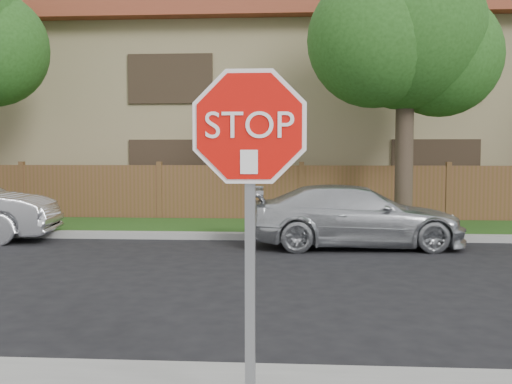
{
  "coord_description": "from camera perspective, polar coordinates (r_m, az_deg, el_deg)",
  "views": [
    {
      "loc": [
        -0.11,
        -5.23,
        2.0
      ],
      "look_at": [
        -0.41,
        -0.9,
        1.7
      ],
      "focal_mm": 42.0,
      "sensor_mm": 36.0,
      "label": 1
    }
  ],
  "objects": [
    {
      "name": "grass_strip",
      "position": [
        15.15,
        4.37,
        -3.44
      ],
      "size": [
        70.0,
        3.0,
        0.12
      ],
      "primitive_type": "cube",
      "color": "#1E4714",
      "rests_on": "ground"
    },
    {
      "name": "stop_sign",
      "position": [
        3.76,
        -0.61,
        1.36
      ],
      "size": [
        1.01,
        0.13,
        2.55
      ],
      "color": "gray",
      "rests_on": "sidewalk_near"
    },
    {
      "name": "ground",
      "position": [
        5.6,
        5.06,
        -17.0
      ],
      "size": [
        90.0,
        90.0,
        0.0
      ],
      "primitive_type": "plane",
      "color": "black",
      "rests_on": "ground"
    },
    {
      "name": "far_curb",
      "position": [
        13.52,
        4.42,
        -4.27
      ],
      "size": [
        70.0,
        0.3,
        0.15
      ],
      "primitive_type": "cube",
      "color": "gray",
      "rests_on": "ground"
    },
    {
      "name": "fence",
      "position": [
        16.67,
        4.35,
        -0.21
      ],
      "size": [
        70.0,
        0.12,
        1.6
      ],
      "primitive_type": "cube",
      "color": "brown",
      "rests_on": "ground"
    },
    {
      "name": "tree_mid",
      "position": [
        15.3,
        14.27,
        14.64
      ],
      "size": [
        4.8,
        3.9,
        7.35
      ],
      "color": "#382B21",
      "rests_on": "ground"
    },
    {
      "name": "sedan_right",
      "position": [
        12.6,
        9.47,
        -2.29
      ],
      "size": [
        4.55,
        2.08,
        1.29
      ],
      "primitive_type": "imported",
      "rotation": [
        0.0,
        0.0,
        1.63
      ],
      "color": "silver",
      "rests_on": "ground"
    },
    {
      "name": "apartment_building",
      "position": [
        22.28,
        4.3,
        7.85
      ],
      "size": [
        35.2,
        9.2,
        7.2
      ],
      "color": "#99895F",
      "rests_on": "ground"
    }
  ]
}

